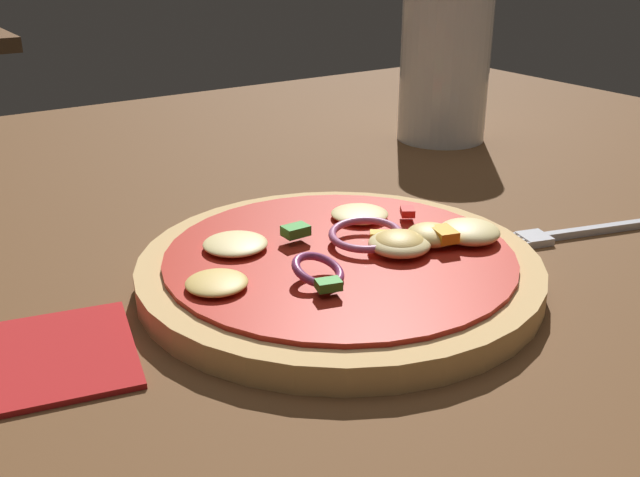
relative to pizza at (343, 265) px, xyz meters
The scene contains 4 objects.
dining_table 0.05m from the pizza, 139.85° to the left, with size 1.26×1.03×0.03m.
pizza is the anchor object (origin of this frame).
fork 0.18m from the pizza, 10.76° to the right, with size 0.19×0.06×0.01m.
beer_glass 0.34m from the pizza, 37.91° to the left, with size 0.08×0.08×0.13m.
Camera 1 is at (-0.19, -0.34, 0.22)m, focal length 41.26 mm.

